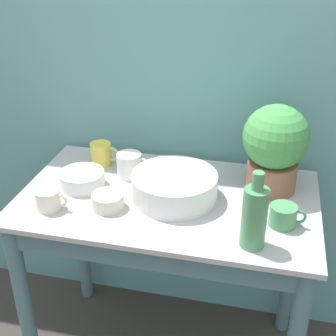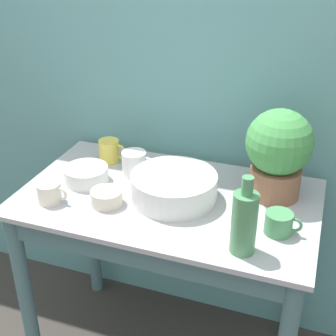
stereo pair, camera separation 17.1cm
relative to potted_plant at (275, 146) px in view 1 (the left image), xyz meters
The scene contains 11 objects.
wall_back 0.47m from the potted_plant, 147.22° to the left, with size 6.00×0.05×2.40m.
counter_table 0.55m from the potted_plant, 155.60° to the right, with size 1.12×0.66×0.85m.
potted_plant is the anchor object (origin of this frame).
bowl_wash_large 0.40m from the potted_plant, 155.97° to the right, with size 0.32×0.32×0.10m.
bottle_tall 0.39m from the potted_plant, 96.52° to the right, with size 0.08×0.08×0.27m.
mug_green 0.29m from the potted_plant, 77.92° to the right, with size 0.12×0.09×0.08m.
mug_yellow 0.72m from the potted_plant, behind, with size 0.12×0.09×0.10m.
mug_white 0.57m from the potted_plant, behind, with size 0.14×0.10×0.10m.
mug_cream 0.85m from the potted_plant, 156.94° to the right, with size 0.12×0.09×0.08m.
bowl_small_cream 0.65m from the potted_plant, 154.28° to the right, with size 0.12×0.12×0.06m.
bowl_small_enamel_white 0.75m from the potted_plant, 168.20° to the right, with size 0.17×0.17×0.06m.
Camera 1 is at (0.34, -1.14, 1.77)m, focal length 50.00 mm.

